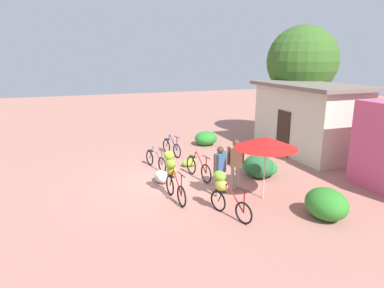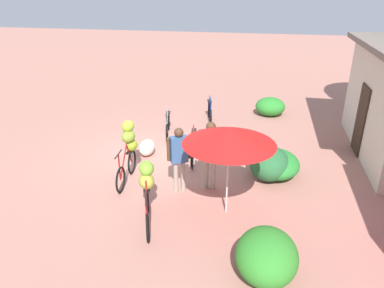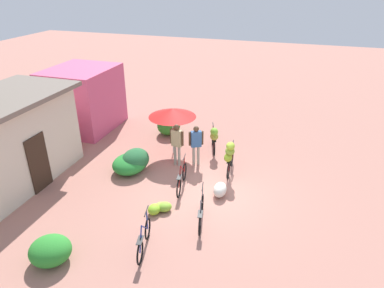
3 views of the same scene
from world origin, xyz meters
name	(u,v)px [view 2 (image 2 of 3)]	position (x,y,z in m)	size (l,w,h in m)	color
ground_plane	(159,156)	(0.00, 0.00, 0.00)	(60.00, 60.00, 0.00)	#AC7263
hedge_bush_front_left	(270,107)	(-4.34, 3.13, 0.34)	(1.05, 1.11, 0.69)	#2B852C
hedge_bush_front_right	(275,164)	(0.47, 3.29, 0.32)	(1.43, 1.26, 0.65)	#288532
hedge_bush_mid	(269,163)	(0.66, 3.13, 0.42)	(1.25, 1.01, 0.83)	#276637
hedge_bush_by_door	(267,256)	(4.18, 3.12, 0.42)	(1.26, 1.06, 0.85)	#2E8128
market_umbrella	(229,136)	(2.41, 2.24, 1.81)	(1.93, 1.93, 1.99)	beige
bicycle_leftmost	(210,112)	(-3.20, 0.98, 0.35)	(1.56, 0.39, 0.95)	black
bicycle_near_pile	(168,126)	(-1.60, -0.17, 0.34)	(1.66, 0.41, 0.95)	black
bicycle_center_loaded	(193,147)	(0.00, 1.02, 0.37)	(1.74, 0.32, 0.99)	black
bicycle_by_shop	(128,145)	(1.31, -0.39, 0.88)	(1.60, 0.40, 1.47)	black
bicycle_rightmost	(147,187)	(2.93, 0.62, 0.73)	(1.53, 0.64, 1.22)	black
banana_pile_on_ground	(209,135)	(-1.51, 1.23, 0.14)	(0.76, 0.77, 0.30)	#7EB031
produce_sack	(147,148)	(-0.04, -0.38, 0.22)	(0.70, 0.44, 0.44)	silver
person_vendor	(210,149)	(1.49, 1.73, 1.07)	(0.26, 0.57, 1.74)	gray
person_bystander	(179,154)	(1.77, 1.04, 1.00)	(0.37, 0.52, 1.64)	gray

